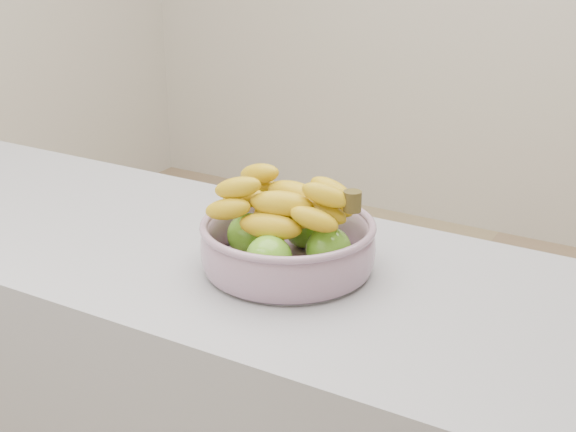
# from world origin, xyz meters

# --- Properties ---
(counter) EXTENTS (2.00, 0.60, 0.90)m
(counter) POSITION_xyz_m (0.00, -0.51, 0.45)
(counter) COLOR #9A9BA2
(counter) RESTS_ON ground
(fruit_bowl) EXTENTS (0.31, 0.31, 0.16)m
(fruit_bowl) POSITION_xyz_m (0.28, -0.51, 0.96)
(fruit_bowl) COLOR #A4B0C5
(fruit_bowl) RESTS_ON counter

